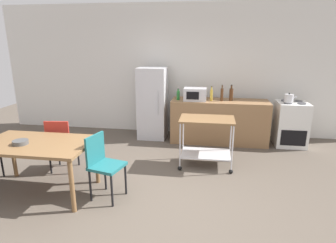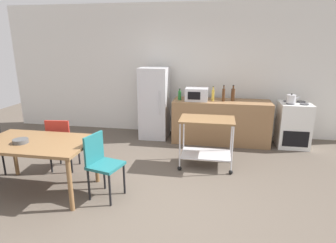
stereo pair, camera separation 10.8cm
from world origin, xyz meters
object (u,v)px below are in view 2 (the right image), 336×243
Objects in this scene: stove_oven at (293,125)px; kitchen_cart at (207,135)px; microwave at (197,94)px; fruit_bowl at (21,141)px; bottle_olive_oil at (213,95)px; bottle_hot_sauce at (233,94)px; bottle_wine at (223,95)px; dining_table at (36,147)px; bottle_vinegar at (180,95)px; kettle at (291,99)px; refrigerator at (154,103)px; chair_red at (62,141)px; chair_teal at (102,161)px.

stove_oven reaches higher than kitchen_cart.
fruit_bowl is at bearing -130.25° from microwave.
bottle_hot_sauce is (0.40, 0.06, 0.01)m from bottle_olive_oil.
microwave is 1.38× the size of bottle_wine.
kitchen_cart is 1.46m from bottle_hot_sauce.
dining_table is 0.21m from fruit_bowl.
bottle_vinegar is (-0.63, 1.22, 0.43)m from kitchen_cart.
stove_oven reaches higher than dining_table.
bottle_olive_oil is 1.26× the size of kettle.
microwave is at bearing 179.53° from kettle.
refrigerator reaches higher than bottle_wine.
bottle_wine is at bearing -177.36° from stove_oven.
stove_oven is at bearing 39.67° from kettle.
bottle_wine is at bearing -159.38° from bottle_hot_sauce.
bottle_olive_oil is at bearing -149.29° from chair_red.
chair_red is 3.75× the size of bottle_vinegar.
bottle_olive_oil is (0.05, 1.25, 0.45)m from kitchen_cart.
chair_teal is 2.72× the size of bottle_hot_sauce.
bottle_olive_oil is (0.33, 0.03, -0.01)m from microwave.
bottle_vinegar is 0.52× the size of microwave.
kettle is at bearing 32.42° from fruit_bowl.
microwave is 3.38m from fruit_bowl.
chair_red is 2.27m from refrigerator.
kitchen_cart is at bearing -109.22° from bottle_hot_sauce.
stove_oven is 2.81× the size of bottle_hot_sauce.
kettle is at bearing -36.00° from chair_teal.
kettle reaches higher than kitchen_cart.
chair_red is 0.97× the size of stove_oven.
bottle_wine is 1.30m from kettle.
microwave reaches higher than kitchen_cart.
chair_red is 3.71× the size of kettle.
kettle reaches higher than fruit_bowl.
stove_oven reaches higher than chair_teal.
kitchen_cart is 3.02× the size of bottle_olive_oil.
kitchen_cart is at bearing -102.14° from bottle_wine.
kettle is (2.78, -0.18, 0.23)m from refrigerator.
chair_teal is 3.17m from bottle_hot_sauce.
bottle_wine is (1.62, 2.48, 0.52)m from chair_teal.
chair_teal is at bearing -140.05° from kettle.
chair_teal is 2.67× the size of bottle_wine.
bottle_wine is (-1.42, -0.07, 0.59)m from stove_oven.
fruit_bowl is (-2.91, -2.66, -0.26)m from bottle_hot_sauce.
fruit_bowl is at bearing 109.63° from chair_teal.
bottle_hot_sauce is (0.46, 1.31, 0.46)m from kitchen_cart.
chair_red is at bearing -133.31° from bottle_vinegar.
chair_teal is 0.57× the size of refrigerator.
chair_teal is 0.97× the size of stove_oven.
stove_oven is at bearing 32.71° from dining_table.
bottle_vinegar is 0.73× the size of bottle_hot_sauce.
kitchen_cart is 1.44m from bottle_vinegar.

